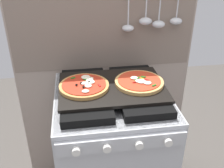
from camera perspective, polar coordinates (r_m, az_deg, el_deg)
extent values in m
cube|color=gray|center=(1.73, -1.60, 0.93)|extent=(1.10, 0.03, 1.55)
cube|color=gray|center=(1.58, -1.72, 12.77)|extent=(1.08, 0.00, 0.56)
cylinder|color=silver|center=(1.54, 3.56, 16.68)|extent=(0.01, 0.01, 0.23)
ellipsoid|color=silver|center=(1.58, 3.40, 11.77)|extent=(0.07, 0.06, 0.04)
cylinder|color=silver|center=(1.56, 7.40, 17.39)|extent=(0.01, 0.01, 0.20)
ellipsoid|color=silver|center=(1.59, 7.12, 13.13)|extent=(0.08, 0.06, 0.04)
cylinder|color=silver|center=(1.59, 10.26, 16.98)|extent=(0.01, 0.01, 0.22)
ellipsoid|color=silver|center=(1.62, 9.85, 12.43)|extent=(0.08, 0.07, 0.04)
ellipsoid|color=silver|center=(1.65, 13.44, 12.90)|extent=(0.07, 0.06, 0.04)
cube|color=#B7BABF|center=(1.67, 0.00, -15.09)|extent=(0.60, 0.60, 0.86)
cube|color=black|center=(1.41, 0.00, -2.57)|extent=(0.59, 0.59, 0.01)
cube|color=black|center=(1.38, -5.76, -2.07)|extent=(0.24, 0.51, 0.04)
cube|color=black|center=(1.42, 5.61, -1.23)|extent=(0.24, 0.51, 0.04)
cube|color=#B7BABF|center=(1.19, 2.21, -12.54)|extent=(0.58, 0.02, 0.07)
cylinder|color=silver|center=(1.16, -7.64, -14.06)|extent=(0.04, 0.02, 0.04)
cylinder|color=silver|center=(1.17, -1.08, -13.55)|extent=(0.04, 0.02, 0.04)
cylinder|color=silver|center=(1.19, 5.80, -12.83)|extent=(0.04, 0.02, 0.04)
cylinder|color=silver|center=(1.22, 11.87, -12.04)|extent=(0.04, 0.02, 0.04)
cube|color=black|center=(1.38, 0.00, -0.65)|extent=(0.54, 0.38, 0.02)
cylinder|color=#C18947|center=(1.36, -5.95, -0.51)|extent=(0.25, 0.25, 0.02)
cylinder|color=#B72D19|center=(1.35, -5.98, -0.10)|extent=(0.22, 0.22, 0.00)
ellipsoid|color=#F4EACC|center=(1.39, -4.73, 1.19)|extent=(0.04, 0.03, 0.01)
ellipsoid|color=#F4EACC|center=(1.36, -4.43, 0.46)|extent=(0.04, 0.04, 0.01)
ellipsoid|color=#F4EACC|center=(1.35, -5.99, 0.12)|extent=(0.04, 0.03, 0.01)
ellipsoid|color=#F4EACC|center=(1.33, -5.09, -0.34)|extent=(0.04, 0.04, 0.01)
ellipsoid|color=#F4EACC|center=(1.28, -5.67, -1.52)|extent=(0.04, 0.03, 0.01)
ellipsoid|color=#F4EACC|center=(1.41, -5.62, 1.49)|extent=(0.05, 0.05, 0.01)
ellipsoid|color=#F4EACC|center=(1.37, -4.77, 0.75)|extent=(0.04, 0.04, 0.01)
ellipsoid|color=#F4EACC|center=(1.35, -5.76, 0.16)|extent=(0.03, 0.03, 0.01)
ellipsoid|color=#F4EACC|center=(1.35, -5.96, 0.12)|extent=(0.03, 0.03, 0.01)
cube|color=#19721E|center=(1.41, -8.31, 1.30)|extent=(0.03, 0.01, 0.00)
cube|color=#19721E|center=(1.39, -5.71, 1.11)|extent=(0.03, 0.02, 0.00)
sphere|color=black|center=(1.31, -6.10, -0.63)|extent=(0.01, 0.01, 0.01)
cube|color=red|center=(1.34, -5.76, -0.22)|extent=(0.01, 0.02, 0.00)
cube|color=red|center=(1.33, -2.71, -0.27)|extent=(0.01, 0.03, 0.00)
cube|color=#19721E|center=(1.39, -5.34, 1.00)|extent=(0.02, 0.02, 0.00)
sphere|color=black|center=(1.36, -4.84, 0.44)|extent=(0.01, 0.01, 0.01)
cube|color=#19721E|center=(1.38, -4.37, 0.89)|extent=(0.02, 0.02, 0.00)
cube|color=gold|center=(1.37, -4.79, 0.65)|extent=(0.02, 0.02, 0.00)
sphere|color=black|center=(1.35, -6.58, 0.13)|extent=(0.01, 0.01, 0.01)
sphere|color=black|center=(1.34, -7.58, -0.16)|extent=(0.01, 0.01, 0.01)
cylinder|color=tan|center=(1.40, 5.76, 0.45)|extent=(0.25, 0.25, 0.02)
cylinder|color=red|center=(1.39, 5.78, 0.85)|extent=(0.22, 0.22, 0.00)
ellipsoid|color=#F4EACC|center=(1.37, 5.70, 0.58)|extent=(0.03, 0.03, 0.01)
ellipsoid|color=#F4EACC|center=(1.37, 6.25, 0.62)|extent=(0.05, 0.05, 0.01)
ellipsoid|color=#F4EACC|center=(1.36, 7.57, 0.26)|extent=(0.04, 0.04, 0.01)
ellipsoid|color=#F4EACC|center=(1.40, 4.71, 1.33)|extent=(0.04, 0.03, 0.01)
ellipsoid|color=#F4EACC|center=(1.37, 5.65, 0.72)|extent=(0.03, 0.03, 0.01)
cube|color=#19721E|center=(1.38, 5.02, 0.72)|extent=(0.01, 0.03, 0.00)
cube|color=gold|center=(1.40, 6.42, 1.17)|extent=(0.02, 0.02, 0.00)
cube|color=red|center=(1.36, 4.93, 0.42)|extent=(0.03, 0.01, 0.00)
cube|color=#19721E|center=(1.40, 5.54, 1.30)|extent=(0.02, 0.02, 0.00)
cube|color=red|center=(1.39, 7.32, 0.95)|extent=(0.02, 0.02, 0.00)
cube|color=red|center=(1.37, 7.16, 0.44)|extent=(0.03, 0.02, 0.00)
cube|color=#19721E|center=(1.34, 8.97, -0.28)|extent=(0.03, 0.02, 0.00)
cube|color=#19721E|center=(1.42, 6.68, 1.51)|extent=(0.02, 0.02, 0.00)
cube|color=red|center=(1.37, 5.49, 0.63)|extent=(0.02, 0.02, 0.00)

